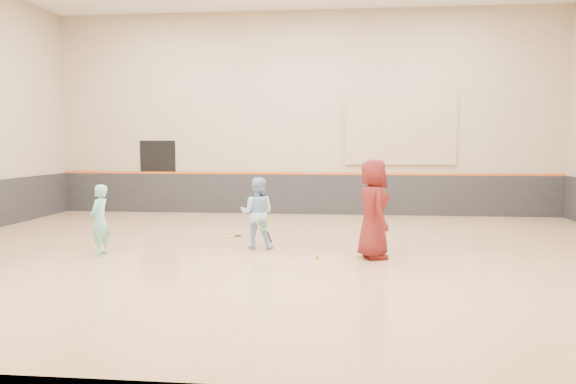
# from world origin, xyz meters

# --- Properties ---
(room) EXTENTS (15.04, 12.04, 6.22)m
(room) POSITION_xyz_m (0.00, 0.00, 0.81)
(room) COLOR tan
(room) RESTS_ON ground
(wainscot_back) EXTENTS (14.90, 0.04, 1.20)m
(wainscot_back) POSITION_xyz_m (0.00, 5.97, 0.60)
(wainscot_back) COLOR #232326
(wainscot_back) RESTS_ON floor
(accent_stripe) EXTENTS (14.90, 0.03, 0.06)m
(accent_stripe) POSITION_xyz_m (0.00, 5.96, 1.22)
(accent_stripe) COLOR #D85914
(accent_stripe) RESTS_ON wall_back
(acoustic_panel) EXTENTS (3.20, 0.08, 2.00)m
(acoustic_panel) POSITION_xyz_m (2.80, 5.95, 2.50)
(acoustic_panel) COLOR tan
(acoustic_panel) RESTS_ON wall_back
(doorway) EXTENTS (1.10, 0.05, 2.20)m
(doorway) POSITION_xyz_m (-4.50, 5.98, 1.10)
(doorway) COLOR black
(doorway) RESTS_ON floor
(girl) EXTENTS (0.35, 0.51, 1.34)m
(girl) POSITION_xyz_m (-3.39, -0.59, 0.67)
(girl) COLOR #7BD5C7
(girl) RESTS_ON floor
(instructor) EXTENTS (0.70, 0.55, 1.44)m
(instructor) POSITION_xyz_m (-0.53, 0.40, 0.72)
(instructor) COLOR #9CCDF2
(instructor) RESTS_ON floor
(young_man) EXTENTS (0.79, 1.01, 1.83)m
(young_man) POSITION_xyz_m (1.76, -0.34, 0.92)
(young_man) COLOR maroon
(young_man) RESTS_ON floor
(held_racket) EXTENTS (0.50, 0.50, 0.58)m
(held_racket) POSITION_xyz_m (-0.34, 0.15, 0.55)
(held_racket) COLOR #91B928
(held_racket) RESTS_ON instructor
(spare_racket) EXTENTS (0.75, 0.75, 0.17)m
(spare_racket) POSITION_xyz_m (-1.36, 1.65, 0.08)
(spare_racket) COLOR #C2DE30
(spare_racket) RESTS_ON floor
(ball_under_racket) EXTENTS (0.07, 0.07, 0.07)m
(ball_under_racket) POSITION_xyz_m (0.74, -0.53, 0.03)
(ball_under_racket) COLOR gold
(ball_under_racket) RESTS_ON floor
(ball_in_hand) EXTENTS (0.07, 0.07, 0.07)m
(ball_in_hand) POSITION_xyz_m (1.94, -0.40, 1.11)
(ball_in_hand) COLOR #CED932
(ball_in_hand) RESTS_ON young_man
(ball_beside_spare) EXTENTS (0.07, 0.07, 0.07)m
(ball_beside_spare) POSITION_xyz_m (0.59, 3.27, 0.03)
(ball_beside_spare) COLOR #D2E134
(ball_beside_spare) RESTS_ON floor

